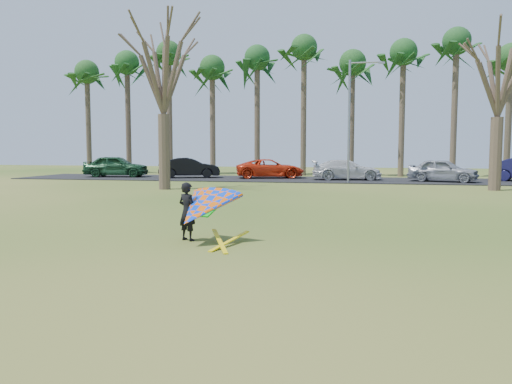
% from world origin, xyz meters
% --- Properties ---
extents(ground, '(100.00, 100.00, 0.00)m').
position_xyz_m(ground, '(0.00, 0.00, 0.00)').
color(ground, '#1F4C10').
rests_on(ground, ground).
extents(parking_strip, '(46.00, 7.00, 0.06)m').
position_xyz_m(parking_strip, '(0.00, 25.00, 0.03)').
color(parking_strip, black).
rests_on(parking_strip, ground).
extents(palm_0, '(4.84, 4.84, 10.84)m').
position_xyz_m(palm_0, '(-22.00, 31.00, 9.17)').
color(palm_0, brown).
rests_on(palm_0, ground).
extents(palm_1, '(4.84, 4.84, 11.54)m').
position_xyz_m(palm_1, '(-18.00, 31.00, 9.85)').
color(palm_1, '#46352A').
rests_on(palm_1, ground).
extents(palm_2, '(4.84, 4.84, 12.24)m').
position_xyz_m(palm_2, '(-14.00, 31.00, 10.52)').
color(palm_2, brown).
rests_on(palm_2, ground).
extents(palm_3, '(4.84, 4.84, 10.84)m').
position_xyz_m(palm_3, '(-10.00, 31.00, 9.17)').
color(palm_3, brown).
rests_on(palm_3, ground).
extents(palm_4, '(4.84, 4.84, 11.54)m').
position_xyz_m(palm_4, '(-6.00, 31.00, 9.85)').
color(palm_4, brown).
rests_on(palm_4, ground).
extents(palm_5, '(4.84, 4.84, 12.24)m').
position_xyz_m(palm_5, '(-2.00, 31.00, 10.52)').
color(palm_5, brown).
rests_on(palm_5, ground).
extents(palm_6, '(4.84, 4.84, 10.84)m').
position_xyz_m(palm_6, '(2.00, 31.00, 9.17)').
color(palm_6, '#483A2B').
rests_on(palm_6, ground).
extents(palm_7, '(4.84, 4.84, 11.54)m').
position_xyz_m(palm_7, '(6.00, 31.00, 9.85)').
color(palm_7, brown).
rests_on(palm_7, ground).
extents(palm_8, '(4.84, 4.84, 12.24)m').
position_xyz_m(palm_8, '(10.00, 31.00, 10.52)').
color(palm_8, '#4C3C2E').
rests_on(palm_8, ground).
extents(palm_9, '(4.84, 4.84, 10.84)m').
position_xyz_m(palm_9, '(14.00, 31.00, 9.17)').
color(palm_9, '#473A2A').
rests_on(palm_9, ground).
extents(bare_tree_left, '(6.60, 6.60, 9.70)m').
position_xyz_m(bare_tree_left, '(-8.00, 15.00, 6.92)').
color(bare_tree_left, '#4E3D2F').
rests_on(bare_tree_left, ground).
extents(bare_tree_right, '(6.27, 6.27, 9.21)m').
position_xyz_m(bare_tree_right, '(10.00, 18.00, 6.57)').
color(bare_tree_right, '#4C3B2D').
rests_on(bare_tree_right, ground).
extents(streetlight, '(2.28, 0.18, 8.00)m').
position_xyz_m(streetlight, '(2.16, 22.00, 4.46)').
color(streetlight, gray).
rests_on(streetlight, ground).
extents(car_0, '(5.22, 2.80, 1.69)m').
position_xyz_m(car_0, '(-16.12, 24.91, 0.90)').
color(car_0, '#1B4426').
rests_on(car_0, parking_strip).
extents(car_1, '(4.90, 3.06, 1.52)m').
position_xyz_m(car_1, '(-10.05, 24.95, 0.82)').
color(car_1, black).
rests_on(car_1, parking_strip).
extents(car_2, '(5.61, 3.75, 1.43)m').
position_xyz_m(car_2, '(-3.93, 25.86, 0.77)').
color(car_2, red).
rests_on(car_2, parking_strip).
extents(car_3, '(5.16, 2.71, 1.43)m').
position_xyz_m(car_3, '(1.82, 24.89, 0.77)').
color(car_3, silver).
rests_on(car_3, parking_strip).
extents(car_4, '(4.85, 3.12, 1.54)m').
position_xyz_m(car_4, '(8.24, 24.11, 0.83)').
color(car_4, '#93969F').
rests_on(car_4, parking_strip).
extents(kite_flyer, '(2.13, 2.39, 2.02)m').
position_xyz_m(kite_flyer, '(-0.98, 0.10, 0.84)').
color(kite_flyer, black).
rests_on(kite_flyer, ground).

